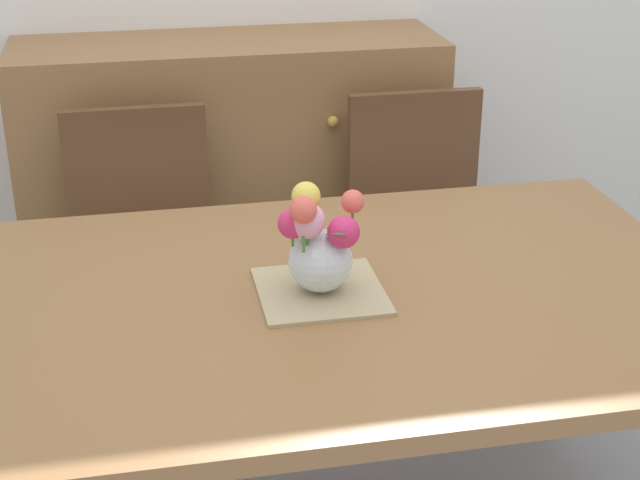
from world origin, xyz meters
name	(u,v)px	position (x,y,z in m)	size (l,w,h in m)	color
dining_table	(352,325)	(0.00, 0.00, 0.67)	(1.56, 1.05, 0.75)	olive
chair_left	(143,242)	(-0.43, 0.87, 0.52)	(0.42, 0.42, 0.90)	brown
chair_right	(421,219)	(0.43, 0.87, 0.52)	(0.42, 0.42, 0.90)	brown
dresser	(233,185)	(-0.11, 1.33, 0.50)	(1.40, 0.47, 1.00)	olive
placemat	(320,290)	(-0.07, 0.00, 0.76)	(0.26, 0.26, 0.01)	tan
flower_vase	(318,243)	(-0.07, 0.00, 0.87)	(0.18, 0.16, 0.23)	silver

